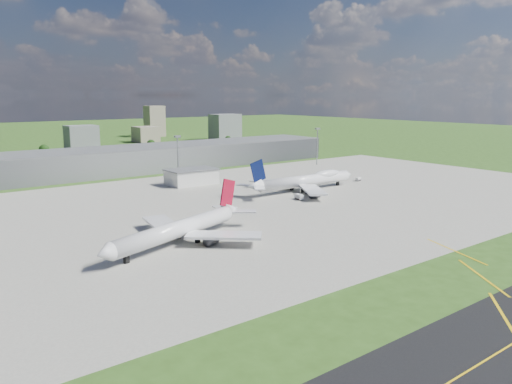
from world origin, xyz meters
TOP-DOWN VIEW (x-y plane):
  - ground at (0.00, 150.00)m, footprint 1400.00×1400.00m
  - apron at (10.00, 40.00)m, footprint 360.00×190.00m
  - terminal at (0.00, 165.00)m, footprint 300.00×42.00m
  - ops_building at (10.00, 100.00)m, footprint 26.00×16.00m
  - mast_center at (10.00, 115.00)m, footprint 3.50×2.00m
  - mast_east at (120.00, 115.00)m, footprint 3.50×2.00m
  - airliner_red_twin at (-49.03, 4.99)m, footprint 64.72×49.13m
  - airliner_blue_quad at (47.29, 48.49)m, footprint 70.58×55.49m
  - tug_yellow at (-41.56, -0.65)m, footprint 4.01×2.62m
  - van_white_near at (29.04, 33.22)m, footprint 2.98×5.25m
  - van_white_far at (91.14, 51.46)m, footprint 4.34×2.91m
  - bldg_c at (20.00, 310.00)m, footprint 26.00×20.00m
  - bldg_ce at (100.00, 350.00)m, footprint 22.00×24.00m
  - bldg_e at (180.00, 320.00)m, footprint 30.00×22.00m
  - bldg_tall_e at (140.00, 410.00)m, footprint 20.00×18.00m
  - tree_c at (-20.00, 280.00)m, footprint 8.10×8.10m
  - tree_e at (70.00, 275.00)m, footprint 7.65×7.65m
  - tree_far_e at (160.00, 285.00)m, footprint 6.30×6.30m

SIDE VIEW (x-z plane):
  - ground at x=0.00m, z-range 0.00..0.00m
  - apron at x=10.00m, z-range 0.00..0.08m
  - tug_yellow at x=-41.56m, z-range 0.03..1.90m
  - van_white_far at x=91.14m, z-range 0.02..2.14m
  - van_white_near at x=29.04m, z-range 0.01..2.54m
  - ops_building at x=10.00m, z-range 0.00..8.00m
  - tree_far_e at x=160.00m, z-range 0.68..8.38m
  - airliner_red_twin at x=-49.03m, z-range -4.29..14.08m
  - airliner_blue_quad at x=47.29m, z-range -4.10..14.36m
  - tree_e at x=70.00m, z-range 0.84..10.19m
  - tree_c at x=-20.00m, z-range 0.89..10.79m
  - terminal at x=0.00m, z-range 0.00..15.00m
  - bldg_ce at x=100.00m, z-range 0.00..16.00m
  - bldg_c at x=20.00m, z-range 0.00..22.00m
  - bldg_e at x=180.00m, z-range 0.00..28.00m
  - mast_center at x=10.00m, z-range 4.76..30.66m
  - mast_east at x=120.00m, z-range 4.76..30.66m
  - bldg_tall_e at x=140.00m, z-range 0.00..36.00m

